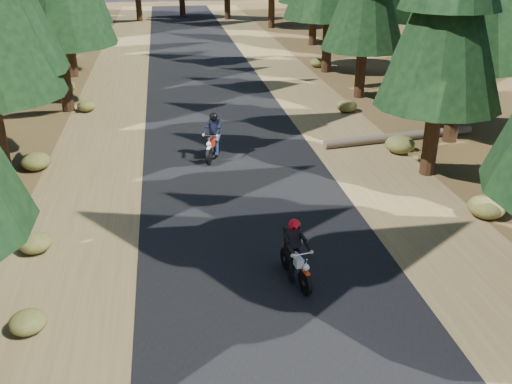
% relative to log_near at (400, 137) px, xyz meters
% --- Properties ---
extents(ground, '(120.00, 120.00, 0.00)m').
position_rel_log_near_xyz_m(ground, '(-6.44, -7.71, -0.16)').
color(ground, '#423317').
rests_on(ground, ground).
extents(road, '(6.00, 100.00, 0.01)m').
position_rel_log_near_xyz_m(road, '(-6.44, -2.71, -0.15)').
color(road, black).
rests_on(road, ground).
extents(shoulder_l, '(3.20, 100.00, 0.01)m').
position_rel_log_near_xyz_m(shoulder_l, '(-11.04, -2.71, -0.16)').
color(shoulder_l, brown).
rests_on(shoulder_l, ground).
extents(shoulder_r, '(3.20, 100.00, 0.01)m').
position_rel_log_near_xyz_m(shoulder_r, '(-1.84, -2.71, -0.16)').
color(shoulder_r, brown).
rests_on(shoulder_r, ground).
extents(log_near, '(6.06, 1.19, 0.32)m').
position_rel_log_near_xyz_m(log_near, '(0.00, 0.00, 0.00)').
color(log_near, '#4C4233').
rests_on(log_near, ground).
extents(understory_shrubs, '(14.74, 31.32, 0.66)m').
position_rel_log_near_xyz_m(understory_shrubs, '(-5.84, -0.36, 0.12)').
color(understory_shrubs, '#474C1E').
rests_on(understory_shrubs, ground).
extents(rider_lead, '(0.78, 1.70, 1.46)m').
position_rel_log_near_xyz_m(rider_lead, '(-5.96, -8.70, 0.33)').
color(rider_lead, silver).
rests_on(rider_lead, road).
extents(rider_follow, '(1.09, 1.85, 1.58)m').
position_rel_log_near_xyz_m(rider_follow, '(-7.05, -0.78, 0.37)').
color(rider_follow, '#9F220A').
rests_on(rider_follow, road).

